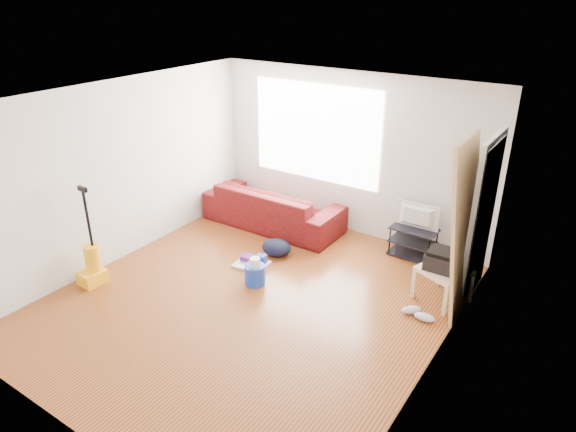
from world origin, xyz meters
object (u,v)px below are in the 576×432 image
Objects in this scene: tv_stand at (413,242)px; side_table at (444,274)px; cleaning_tray at (253,262)px; vacuum at (92,266)px; backpack at (277,255)px; sofa at (273,225)px; bucket at (255,283)px.

tv_stand reaches higher than side_table.
vacuum is (-1.48, -1.52, 0.20)m from cleaning_tray.
vacuum is at bearing -138.63° from backpack.
tv_stand is 1.98m from backpack.
backpack is 0.32× the size of vacuum.
cleaning_tray is at bearing 112.95° from sofa.
side_table is 1.59× the size of backpack.
side_table reaches higher than backpack.
cleaning_tray is 0.37× the size of vacuum.
bucket is 0.62× the size of backpack.
bucket is at bearing 117.59° from sofa.
sofa is 4.63× the size of cleaning_tray.
tv_stand is 1.14m from side_table.
side_table is at bearing -48.82° from tv_stand.
backpack is at bearing 128.09° from sofa.
bucket is 0.48m from cleaning_tray.
sofa is at bearing 168.71° from side_table.
side_table is at bearing 168.71° from sofa.
vacuum is (-1.79, -1.15, 0.25)m from bucket.
bucket is at bearing -155.14° from side_table.
vacuum is (-0.95, -2.75, 0.25)m from sofa.
backpack is (0.62, -0.79, 0.00)m from sofa.
tv_stand is 0.49× the size of vacuum.
sofa is at bearing 112.95° from cleaning_tray.
backpack is 2.53m from vacuum.
vacuum reaches higher than side_table.
vacuum reaches higher than sofa.
backpack is (0.10, 0.44, -0.05)m from cleaning_tray.
backpack is (-1.65, -1.06, -0.23)m from tv_stand.
sofa is 3.30× the size of side_table.
backpack is at bearing -145.79° from tv_stand.
tv_stand reaches higher than bucket.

